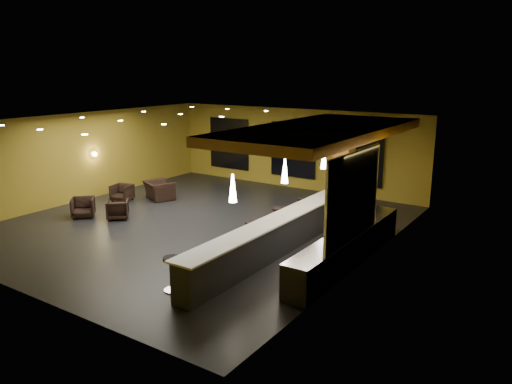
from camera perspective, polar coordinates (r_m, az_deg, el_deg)
The scene contains 34 objects.
floor at distance 17.26m, azimuth -6.47°, elevation -3.80°, with size 12.00×13.00×0.10m, color black.
ceiling at distance 16.53m, azimuth -6.82°, elevation 8.18°, with size 12.00×13.00×0.10m, color black.
wall_back at distance 22.11m, azimuth 4.40°, elevation 4.98°, with size 12.00×0.10×3.50m, color olive.
wall_front at distance 12.70m, azimuth -26.08°, elevation -3.22°, with size 12.00×0.10×3.50m, color olive.
wall_left at distance 21.16m, azimuth -19.29°, elevation 3.83°, with size 0.10×13.00×3.50m, color olive.
wall_right at distance 13.77m, azimuth 12.98°, elevation -0.86°, with size 0.10×13.00×3.50m, color olive.
wood_soffit at distance 15.18m, azimuth 7.40°, elevation 6.93°, with size 3.60×8.00×0.28m, color #B37934.
window_left at distance 23.92m, azimuth -3.09°, elevation 5.56°, with size 2.20×0.06×2.40m, color black.
window_center at distance 22.03m, azimuth 4.25°, elevation 4.82°, with size 2.20×0.06×2.40m, color black.
window_right at distance 20.74m, azimuth 11.50°, elevation 4.00°, with size 2.20×0.06×2.40m, color black.
tile_backsplash at distance 12.84m, azimuth 11.06°, elevation -0.68°, with size 0.06×3.20×2.40m, color white.
bar_counter at distance 14.28m, azimuth 2.18°, elevation -5.22°, with size 0.60×8.00×1.00m, color black.
bar_top at distance 14.11m, azimuth 2.20°, elevation -3.21°, with size 0.78×8.10×0.05m, color silver.
prep_counter at distance 13.86m, azimuth 10.38°, elevation -6.35°, with size 0.70×6.00×0.86m, color black.
prep_top at distance 13.71m, azimuth 10.47°, elevation -4.57°, with size 0.72×6.00×0.03m, color silver.
wall_shelf_lower at distance 12.82m, azimuth 10.06°, elevation -2.51°, with size 0.30×1.50×0.03m, color silver.
wall_shelf_upper at distance 12.70m, azimuth 10.14°, elevation -0.56°, with size 0.30×1.50×0.03m, color silver.
column at distance 17.91m, azimuth 9.95°, elevation 2.68°, with size 0.60×0.60×3.50m, color #976021.
wall_sconce at distance 21.32m, azimuth -17.96°, elevation 4.14°, with size 0.22×0.22×0.22m, color #FFE5B2.
pendant_0 at distance 12.16m, azimuth -2.67°, elevation 0.45°, with size 0.20×0.20×0.70m, color white.
pendant_1 at distance 14.20m, azimuth 3.31°, elevation 2.41°, with size 0.20×0.20×0.70m, color white.
pendant_2 at distance 16.37m, azimuth 7.76°, elevation 3.85°, with size 0.20×0.20×0.70m, color white.
staff_a at distance 16.33m, azimuth 10.29°, elevation -1.64°, with size 0.63×0.41×1.72m, color black.
staff_b at distance 16.56m, azimuth 11.42°, elevation -1.75°, with size 0.76×0.59×1.56m, color black.
staff_c at distance 15.92m, azimuth 12.48°, elevation -2.04°, with size 0.87×0.57×1.78m, color black.
armchair_a at distance 18.86m, azimuth -19.16°, elevation -1.67°, with size 0.77×0.79×0.72m, color black.
armchair_b at distance 18.30m, azimuth -15.54°, elevation -1.92°, with size 0.73×0.75×0.69m, color black.
armchair_c at distance 20.68m, azimuth -15.06°, elevation -0.08°, with size 0.73×0.75×0.68m, color black.
armchair_d at distance 20.61m, azimuth -11.02°, elevation 0.19°, with size 1.15×1.01×0.75m, color black.
bar_stool_0 at distance 12.15m, azimuth -9.58°, elevation -8.71°, with size 0.43×0.43×0.86m.
bar_stool_1 at distance 13.42m, azimuth -3.96°, elevation -6.66°, with size 0.37×0.37×0.73m.
bar_stool_2 at distance 14.59m, azimuth -0.44°, elevation -4.58°, with size 0.43×0.43×0.86m.
bar_stool_3 at distance 16.09m, azimuth 2.58°, elevation -2.86°, with size 0.42×0.42×0.84m.
bar_stool_4 at distance 17.45m, azimuth 5.27°, elevation -1.63°, with size 0.41×0.41×0.80m.
Camera 1 is at (10.67, -12.51, 5.19)m, focal length 35.00 mm.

